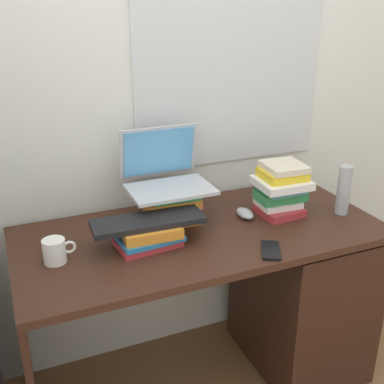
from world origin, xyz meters
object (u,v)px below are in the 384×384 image
(mug, at_px, (55,251))
(keyboard, at_px, (148,221))
(book_stack_keyboard_riser, at_px, (149,234))
(book_stack_side, at_px, (281,188))
(water_bottle, at_px, (344,190))
(desk, at_px, (279,288))
(computer_mouse, at_px, (245,213))
(laptop, at_px, (165,173))
(book_stack_tall, at_px, (171,206))
(cell_phone, at_px, (271,250))

(mug, bearing_deg, keyboard, 0.19)
(book_stack_keyboard_riser, height_order, book_stack_side, book_stack_side)
(mug, bearing_deg, water_bottle, -2.78)
(desk, distance_m, computer_mouse, 0.41)
(desk, relative_size, water_bottle, 6.82)
(laptop, bearing_deg, book_stack_tall, -86.54)
(computer_mouse, distance_m, water_bottle, 0.43)
(mug, bearing_deg, laptop, 22.64)
(keyboard, xyz_separation_m, cell_phone, (0.39, -0.23, -0.09))
(desk, bearing_deg, book_stack_keyboard_riser, 179.90)
(book_stack_side, xyz_separation_m, laptop, (-0.46, 0.16, 0.08))
(cell_phone, bearing_deg, laptop, 147.51)
(book_stack_tall, distance_m, water_bottle, 0.74)
(computer_mouse, bearing_deg, cell_phone, -100.34)
(book_stack_keyboard_riser, relative_size, cell_phone, 1.85)
(cell_phone, bearing_deg, keyboard, 177.13)
(desk, bearing_deg, keyboard, 179.59)
(book_stack_keyboard_riser, distance_m, computer_mouse, 0.45)
(laptop, xyz_separation_m, keyboard, (-0.14, -0.20, -0.10))
(cell_phone, bearing_deg, book_stack_keyboard_riser, 177.55)
(cell_phone, bearing_deg, book_stack_tall, 150.55)
(desk, distance_m, cell_phone, 0.47)
(water_bottle, bearing_deg, keyboard, 176.02)
(book_stack_side, relative_size, water_bottle, 1.04)
(water_bottle, bearing_deg, mug, 177.22)
(keyboard, bearing_deg, water_bottle, -1.57)
(book_stack_keyboard_riser, bearing_deg, desk, -0.10)
(laptop, distance_m, mug, 0.55)
(desk, bearing_deg, mug, 179.81)
(book_stack_side, bearing_deg, desk, -94.01)
(mug, bearing_deg, cell_phone, -17.43)
(laptop, relative_size, keyboard, 0.80)
(water_bottle, relative_size, cell_phone, 1.58)
(keyboard, height_order, water_bottle, water_bottle)
(book_stack_tall, distance_m, cell_phone, 0.46)
(laptop, xyz_separation_m, mug, (-0.49, -0.20, -0.15))
(book_stack_tall, height_order, laptop, laptop)
(mug, xyz_separation_m, cell_phone, (0.74, -0.23, -0.04))
(cell_phone, bearing_deg, mug, -169.70)
(book_stack_tall, bearing_deg, laptop, 93.46)
(keyboard, bearing_deg, mug, -177.41)
(keyboard, distance_m, computer_mouse, 0.46)
(book_stack_keyboard_riser, xyz_separation_m, mug, (-0.34, 0.00, 0.00))
(computer_mouse, relative_size, cell_phone, 0.76)
(laptop, bearing_deg, mug, -157.36)
(mug, height_order, cell_phone, mug)
(desk, height_order, book_stack_side, book_stack_side)
(computer_mouse, bearing_deg, book_stack_side, -6.33)
(book_stack_tall, distance_m, book_stack_keyboard_riser, 0.21)
(laptop, height_order, water_bottle, laptop)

